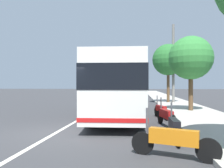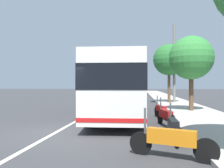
{
  "view_description": "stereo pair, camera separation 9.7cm",
  "coord_description": "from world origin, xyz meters",
  "px_view_note": "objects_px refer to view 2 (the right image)",
  "views": [
    {
      "loc": [
        -8.62,
        -3.21,
        1.85
      ],
      "look_at": [
        4.54,
        -1.66,
        1.93
      ],
      "focal_mm": 36.86,
      "sensor_mm": 36.0,
      "label": 1
    },
    {
      "loc": [
        -8.61,
        -3.31,
        1.85
      ],
      "look_at": [
        4.54,
        -1.66,
        1.93
      ],
      "focal_mm": 36.86,
      "sensor_mm": 36.0,
      "label": 2
    }
  ],
  "objects_px": {
    "motorcycle_mid_row": "(161,110)",
    "car_oncoming": "(137,90)",
    "coach_bus": "(118,86)",
    "roadside_tree_mid_block": "(191,58)",
    "utility_pole": "(174,64)",
    "motorcycle_angled": "(171,140)",
    "car_far_distant": "(114,91)",
    "motorcycle_nearest_curb": "(166,116)",
    "car_behind_bus": "(133,91)",
    "roadside_tree_far_block": "(169,60)",
    "motorcycle_by_tree": "(173,127)"
  },
  "relations": [
    {
      "from": "motorcycle_angled",
      "to": "motorcycle_mid_row",
      "type": "relative_size",
      "value": 1.0
    },
    {
      "from": "motorcycle_mid_row",
      "to": "car_behind_bus",
      "type": "distance_m",
      "value": 37.61
    },
    {
      "from": "motorcycle_mid_row",
      "to": "roadside_tree_mid_block",
      "type": "height_order",
      "value": "roadside_tree_mid_block"
    },
    {
      "from": "motorcycle_mid_row",
      "to": "car_oncoming",
      "type": "height_order",
      "value": "car_oncoming"
    },
    {
      "from": "motorcycle_angled",
      "to": "motorcycle_mid_row",
      "type": "height_order",
      "value": "motorcycle_mid_row"
    },
    {
      "from": "motorcycle_by_tree",
      "to": "motorcycle_mid_row",
      "type": "height_order",
      "value": "motorcycle_mid_row"
    },
    {
      "from": "motorcycle_nearest_curb",
      "to": "car_oncoming",
      "type": "height_order",
      "value": "car_oncoming"
    },
    {
      "from": "coach_bus",
      "to": "roadside_tree_mid_block",
      "type": "distance_m",
      "value": 5.79
    },
    {
      "from": "coach_bus",
      "to": "motorcycle_mid_row",
      "type": "relative_size",
      "value": 5.24
    },
    {
      "from": "motorcycle_mid_row",
      "to": "roadside_tree_mid_block",
      "type": "relative_size",
      "value": 0.41
    },
    {
      "from": "roadside_tree_far_block",
      "to": "motorcycle_nearest_curb",
      "type": "bearing_deg",
      "value": 172.55
    },
    {
      "from": "utility_pole",
      "to": "motorcycle_angled",
      "type": "bearing_deg",
      "value": 171.72
    },
    {
      "from": "car_far_distant",
      "to": "roadside_tree_mid_block",
      "type": "height_order",
      "value": "roadside_tree_mid_block"
    },
    {
      "from": "car_behind_bus",
      "to": "utility_pole",
      "type": "relative_size",
      "value": 0.53
    },
    {
      "from": "motorcycle_nearest_curb",
      "to": "coach_bus",
      "type": "bearing_deg",
      "value": 25.61
    },
    {
      "from": "motorcycle_by_tree",
      "to": "car_behind_bus",
      "type": "xyz_separation_m",
      "value": [
        42.85,
        2.66,
        0.24
      ]
    },
    {
      "from": "motorcycle_mid_row",
      "to": "roadside_tree_mid_block",
      "type": "xyz_separation_m",
      "value": [
        3.15,
        -2.3,
        3.26
      ]
    },
    {
      "from": "car_behind_bus",
      "to": "utility_pole",
      "type": "height_order",
      "value": "utility_pole"
    },
    {
      "from": "roadside_tree_far_block",
      "to": "utility_pole",
      "type": "distance_m",
      "value": 0.66
    },
    {
      "from": "car_behind_bus",
      "to": "car_oncoming",
      "type": "xyz_separation_m",
      "value": [
        5.74,
        -0.69,
        -0.02
      ]
    },
    {
      "from": "car_behind_bus",
      "to": "car_oncoming",
      "type": "distance_m",
      "value": 5.78
    },
    {
      "from": "car_far_distant",
      "to": "roadside_tree_mid_block",
      "type": "relative_size",
      "value": 0.89
    },
    {
      "from": "coach_bus",
      "to": "car_far_distant",
      "type": "bearing_deg",
      "value": 3.79
    },
    {
      "from": "roadside_tree_mid_block",
      "to": "utility_pole",
      "type": "xyz_separation_m",
      "value": [
        7.62,
        0.06,
        0.32
      ]
    },
    {
      "from": "roadside_tree_far_block",
      "to": "car_far_distant",
      "type": "bearing_deg",
      "value": 18.25
    },
    {
      "from": "roadside_tree_mid_block",
      "to": "roadside_tree_far_block",
      "type": "distance_m",
      "value": 7.69
    },
    {
      "from": "motorcycle_nearest_curb",
      "to": "motorcycle_mid_row",
      "type": "relative_size",
      "value": 1.11
    },
    {
      "from": "motorcycle_mid_row",
      "to": "car_oncoming",
      "type": "distance_m",
      "value": 43.3
    },
    {
      "from": "coach_bus",
      "to": "roadside_tree_far_block",
      "type": "height_order",
      "value": "roadside_tree_far_block"
    },
    {
      "from": "car_oncoming",
      "to": "car_behind_bus",
      "type": "bearing_deg",
      "value": 173.8
    },
    {
      "from": "motorcycle_angled",
      "to": "utility_pole",
      "type": "relative_size",
      "value": 0.26
    },
    {
      "from": "car_behind_bus",
      "to": "roadside_tree_mid_block",
      "type": "relative_size",
      "value": 0.82
    },
    {
      "from": "roadside_tree_far_block",
      "to": "utility_pole",
      "type": "height_order",
      "value": "utility_pole"
    },
    {
      "from": "motorcycle_mid_row",
      "to": "car_oncoming",
      "type": "xyz_separation_m",
      "value": [
        43.25,
        2.04,
        0.22
      ]
    },
    {
      "from": "coach_bus",
      "to": "car_far_distant",
      "type": "xyz_separation_m",
      "value": [
        36.24,
        4.35,
        -1.13
      ]
    },
    {
      "from": "motorcycle_angled",
      "to": "roadside_tree_far_block",
      "type": "bearing_deg",
      "value": -76.87
    },
    {
      "from": "coach_bus",
      "to": "roadside_tree_mid_block",
      "type": "relative_size",
      "value": 2.13
    },
    {
      "from": "car_oncoming",
      "to": "motorcycle_mid_row",
      "type": "bearing_deg",
      "value": -176.68
    },
    {
      "from": "car_oncoming",
      "to": "roadside_tree_mid_block",
      "type": "xyz_separation_m",
      "value": [
        -40.1,
        -4.34,
        3.03
      ]
    },
    {
      "from": "motorcycle_angled",
      "to": "motorcycle_nearest_curb",
      "type": "xyz_separation_m",
      "value": [
        4.49,
        -0.34,
        0.02
      ]
    },
    {
      "from": "coach_bus",
      "to": "roadside_tree_far_block",
      "type": "xyz_separation_m",
      "value": [
        10.31,
        -4.2,
        2.62
      ]
    },
    {
      "from": "motorcycle_angled",
      "to": "car_behind_bus",
      "type": "bearing_deg",
      "value": -67.18
    },
    {
      "from": "car_behind_bus",
      "to": "roadside_tree_mid_block",
      "type": "height_order",
      "value": "roadside_tree_mid_block"
    },
    {
      "from": "motorcycle_nearest_curb",
      "to": "roadside_tree_mid_block",
      "type": "height_order",
      "value": "roadside_tree_mid_block"
    },
    {
      "from": "motorcycle_nearest_curb",
      "to": "car_far_distant",
      "type": "relative_size",
      "value": 0.51
    },
    {
      "from": "motorcycle_mid_row",
      "to": "car_far_distant",
      "type": "bearing_deg",
      "value": -3.64
    },
    {
      "from": "motorcycle_nearest_curb",
      "to": "roadside_tree_mid_block",
      "type": "xyz_separation_m",
      "value": [
        5.85,
        -2.33,
        3.23
      ]
    },
    {
      "from": "car_oncoming",
      "to": "roadside_tree_mid_block",
      "type": "relative_size",
      "value": 0.78
    },
    {
      "from": "roadside_tree_far_block",
      "to": "car_oncoming",
      "type": "bearing_deg",
      "value": 6.62
    },
    {
      "from": "motorcycle_angled",
      "to": "roadside_tree_far_block",
      "type": "xyz_separation_m",
      "value": [
        17.97,
        -2.1,
        3.97
      ]
    }
  ]
}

